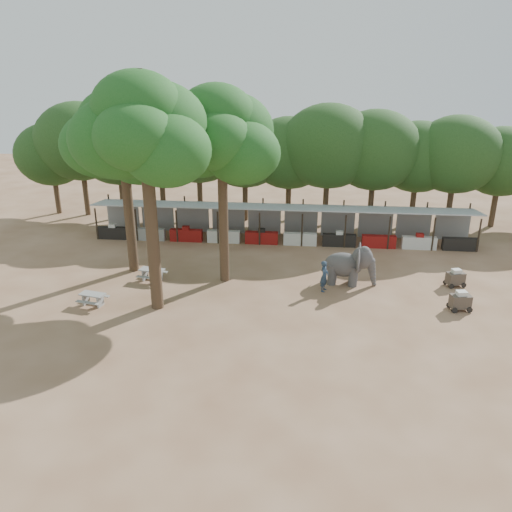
# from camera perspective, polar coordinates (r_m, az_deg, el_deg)

# --- Properties ---
(ground) EXTENTS (100.00, 100.00, 0.00)m
(ground) POSITION_cam_1_polar(r_m,az_deg,el_deg) (24.63, 1.15, -8.55)
(ground) COLOR brown
(ground) RESTS_ON ground
(vendor_stalls) EXTENTS (28.00, 2.99, 2.80)m
(vendor_stalls) POSITION_cam_1_polar(r_m,az_deg,el_deg) (36.94, 2.94, 3.57)
(vendor_stalls) COLOR #979B9F
(vendor_stalls) RESTS_ON ground
(yard_tree_left) EXTENTS (7.10, 6.90, 11.02)m
(yard_tree_left) POSITION_cam_1_polar(r_m,az_deg,el_deg) (30.84, -15.17, 12.85)
(yard_tree_left) COLOR #332316
(yard_tree_left) RESTS_ON ground
(yard_tree_center) EXTENTS (7.10, 6.90, 12.04)m
(yard_tree_center) POSITION_cam_1_polar(r_m,az_deg,el_deg) (25.05, -12.81, 13.73)
(yard_tree_center) COLOR #332316
(yard_tree_center) RESTS_ON ground
(yard_tree_back) EXTENTS (7.10, 6.90, 11.36)m
(yard_tree_back) POSITION_cam_1_polar(r_m,az_deg,el_deg) (28.26, -4.18, 13.54)
(yard_tree_back) COLOR #332316
(yard_tree_back) RESTS_ON ground
(backdrop_trees) EXTENTS (46.46, 5.95, 8.33)m
(backdrop_trees) POSITION_cam_1_polar(r_m,az_deg,el_deg) (40.99, 3.45, 11.48)
(backdrop_trees) COLOR #332316
(backdrop_trees) RESTS_ON ground
(elephant) EXTENTS (3.20, 2.41, 2.41)m
(elephant) POSITION_cam_1_polar(r_m,az_deg,el_deg) (29.84, 10.68, -0.97)
(elephant) COLOR #3C3A3A
(elephant) RESTS_ON ground
(handler) EXTENTS (0.62, 0.76, 1.82)m
(handler) POSITION_cam_1_polar(r_m,az_deg,el_deg) (28.73, 7.82, -2.29)
(handler) COLOR #26384C
(handler) RESTS_ON ground
(picnic_table_near) EXTENTS (1.58, 1.48, 0.68)m
(picnic_table_near) POSITION_cam_1_polar(r_m,az_deg,el_deg) (28.34, -18.15, -4.54)
(picnic_table_near) COLOR gray
(picnic_table_near) RESTS_ON ground
(picnic_table_far) EXTENTS (1.69, 1.57, 0.74)m
(picnic_table_far) POSITION_cam_1_polar(r_m,az_deg,el_deg) (30.63, -11.79, -1.93)
(picnic_table_far) COLOR gray
(picnic_table_far) RESTS_ON ground
(cart_front) EXTENTS (1.23, 0.92, 1.10)m
(cart_front) POSITION_cam_1_polar(r_m,az_deg,el_deg) (28.49, 22.32, -4.76)
(cart_front) COLOR #3A3129
(cart_front) RESTS_ON ground
(cart_back) EXTENTS (1.25, 1.01, 1.07)m
(cart_back) POSITION_cam_1_polar(r_m,az_deg,el_deg) (31.47, 21.83, -2.32)
(cart_back) COLOR #3A3129
(cart_back) RESTS_ON ground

